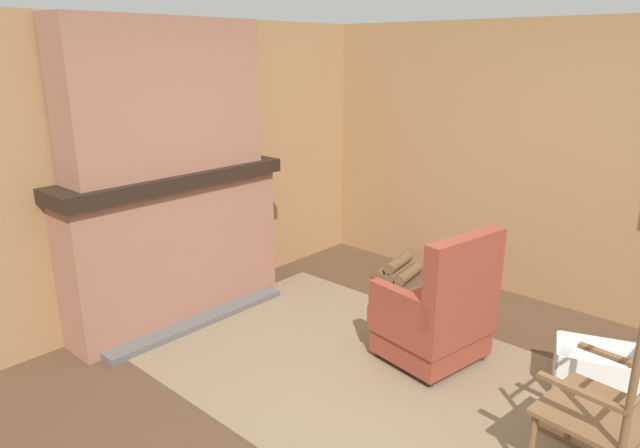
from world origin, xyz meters
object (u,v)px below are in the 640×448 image
rocking_chair (605,417)px  oil_lamp_vase (91,172)px  storage_case (217,156)px  laundry_basket (596,371)px  armchair (438,316)px  firewood_stack (398,270)px  decorative_plate_on_mantel (165,153)px

rocking_chair → oil_lamp_vase: size_ratio=4.93×
oil_lamp_vase → storage_case: oil_lamp_vase is taller
laundry_basket → storage_case: size_ratio=2.77×
laundry_basket → storage_case: 3.32m
armchair → storage_case: (-2.06, -0.29, 0.94)m
rocking_chair → firewood_stack: size_ratio=2.52×
rocking_chair → oil_lamp_vase: (-3.33, -0.90, 0.92)m
firewood_stack → oil_lamp_vase: 3.02m
firewood_stack → storage_case: size_ratio=2.21×
armchair → laundry_basket: (0.98, 0.37, -0.21)m
armchair → rocking_chair: rocking_chair is taller
rocking_chair → decorative_plate_on_mantel: size_ratio=4.25×
oil_lamp_vase → decorative_plate_on_mantel: size_ratio=0.86×
laundry_basket → oil_lamp_vase: size_ratio=2.46×
rocking_chair → laundry_basket: bearing=-66.3°
oil_lamp_vase → storage_case: 1.13m
oil_lamp_vase → rocking_chair: bearing=15.1°
rocking_chair → laundry_basket: (-0.29, 0.90, -0.26)m
armchair → laundry_basket: size_ratio=1.66×
firewood_stack → oil_lamp_vase: (-0.93, -2.58, 1.26)m
decorative_plate_on_mantel → firewood_stack: bearing=64.1°
rocking_chair → storage_case: storage_case is taller
decorative_plate_on_mantel → armchair: bearing=20.7°
armchair → decorative_plate_on_mantel: 2.45m
rocking_chair → oil_lamp_vase: 3.57m
firewood_stack → oil_lamp_vase: size_ratio=1.96×
rocking_chair → decorative_plate_on_mantel: bearing=10.4°
storage_case → rocking_chair: bearing=-4.0°
laundry_basket → rocking_chair: bearing=-72.2°
laundry_basket → storage_case: bearing=-167.6°
rocking_chair → firewood_stack: (-2.40, 1.69, -0.34)m
oil_lamp_vase → storage_case: bearing=90.0°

